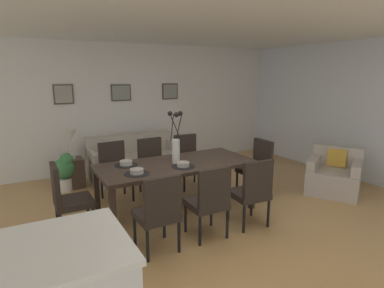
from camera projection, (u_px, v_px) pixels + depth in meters
ground_plane at (203, 227)px, 4.19m from camera, size 9.00×9.00×0.00m
back_wall_panel at (125, 107)px, 6.70m from camera, size 9.00×0.10×2.60m
side_window_wall at (360, 111)px, 5.98m from camera, size 0.10×6.30×2.60m
ceiling_panel at (189, 20)px, 3.97m from camera, size 9.00×7.20×0.08m
dining_table at (176, 167)px, 4.55m from camera, size 2.20×0.99×0.74m
dining_chair_near_left at (159, 210)px, 3.51m from camera, size 0.45×0.45×0.92m
dining_chair_near_right at (115, 168)px, 5.07m from camera, size 0.47×0.47×0.92m
dining_chair_far_left at (209, 199)px, 3.82m from camera, size 0.45×0.45×0.92m
dining_chair_far_right at (153, 163)px, 5.36m from camera, size 0.46×0.46×0.92m
dining_chair_mid_left at (252, 190)px, 4.13m from camera, size 0.47×0.47×0.92m
dining_chair_mid_right at (188, 158)px, 5.68m from camera, size 0.46×0.46×0.92m
dining_chair_head_west at (67, 196)px, 3.90m from camera, size 0.44×0.44×0.92m
dining_chair_head_east at (257, 165)px, 5.27m from camera, size 0.45×0.45×0.92m
centerpiece_vase at (176, 143)px, 4.47m from camera, size 0.21×0.23×0.73m
placemat_near_left at (137, 174)px, 4.03m from camera, size 0.32×0.32×0.01m
bowl_near_left at (137, 171)px, 4.02m from camera, size 0.17×0.17×0.07m
placemat_near_right at (126, 165)px, 4.41m from camera, size 0.32×0.32×0.01m
bowl_near_right at (126, 162)px, 4.40m from camera, size 0.17×0.17×0.07m
placemat_far_left at (183, 167)px, 4.34m from camera, size 0.32×0.32×0.01m
bowl_far_left at (183, 164)px, 4.33m from camera, size 0.17×0.17×0.07m
sofa at (135, 162)px, 6.29m from camera, size 1.75×0.84×0.80m
side_table at (73, 173)px, 5.66m from camera, size 0.36×0.36×0.52m
table_lamp at (70, 138)px, 5.53m from camera, size 0.22×0.22×0.51m
armchair at (334, 176)px, 5.42m from camera, size 1.10×1.10×0.75m
framed_picture_left at (64, 94)px, 6.01m from camera, size 0.36×0.03×0.37m
framed_picture_center at (121, 93)px, 6.53m from camera, size 0.41×0.03×0.34m
framed_picture_right at (170, 91)px, 7.05m from camera, size 0.37×0.03×0.35m
potted_plant at (64, 170)px, 5.45m from camera, size 0.36×0.36×0.67m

